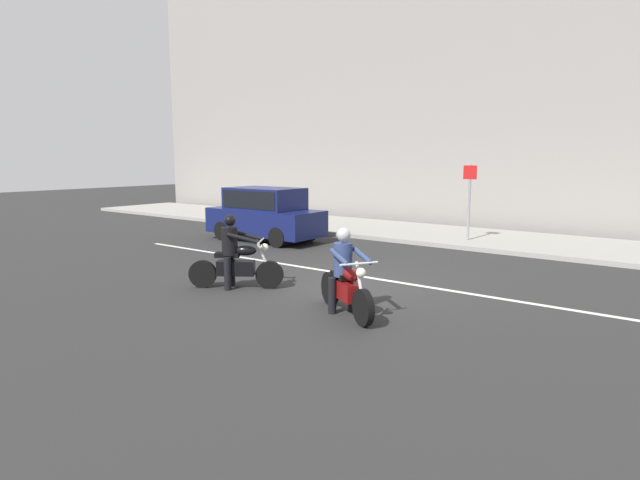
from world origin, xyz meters
The scene contains 8 objects.
ground_plane centered at (0.00, 0.00, 0.00)m, with size 80.00×80.00×0.00m, color #292929.
sidewalk_slab centered at (0.00, 8.00, 0.07)m, with size 40.00×4.40×0.14m, color #99968E.
building_facade centered at (0.00, 11.40, 7.46)m, with size 40.00×1.40×14.92m, color gray.
lane_marking_stripe centered at (0.63, 0.90, 0.00)m, with size 18.00×0.14×0.01m, color silver.
motorcycle_with_rider_black_leather centered at (-1.91, -1.69, 0.66)m, with size 1.77×1.26×1.60m.
motorcycle_with_rider_denim_blue centered at (1.09, -1.85, 0.64)m, with size 1.83×1.17×1.57m.
parked_hatchback_navy centered at (-5.92, 3.54, 0.94)m, with size 4.08×1.76×1.80m.
street_sign_post centered at (-0.16, 7.01, 1.62)m, with size 0.44×0.08×2.44m.
Camera 1 is at (6.34, -9.51, 2.81)m, focal length 29.73 mm.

